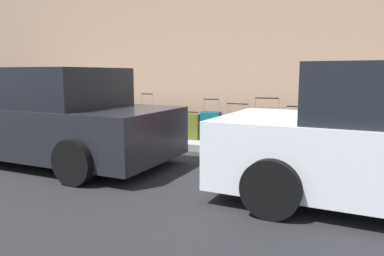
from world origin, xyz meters
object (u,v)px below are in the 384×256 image
Objects in this scene: suitcase_olive_5 at (190,126)px; bollard_post at (93,116)px; suitcase_teal_4 at (211,127)px; suitcase_maroon_0 at (328,135)px; suitcase_red_1 at (297,134)px; fire_hydrant at (119,116)px; suitcase_maroon_7 at (148,121)px; suitcase_black_2 at (266,128)px; suitcase_navy_6 at (168,122)px; parked_car_charcoal_1 at (52,118)px; suitcase_silver_3 at (237,129)px.

bollard_post is at bearing 3.92° from suitcase_olive_5.
suitcase_maroon_0 is at bearing -177.76° from suitcase_teal_4.
suitcase_red_1 is 4.02m from fire_hydrant.
suitcase_maroon_7 is 0.73m from fire_hydrant.
suitcase_maroon_0 is at bearing -176.03° from suitcase_black_2.
suitcase_teal_4 is 2.31m from fire_hydrant.
suitcase_olive_5 is at bearing 175.20° from suitcase_navy_6.
suitcase_red_1 reaches higher than suitcase_olive_5.
parked_car_charcoal_1 is at bearing 30.19° from suitcase_red_1.
suitcase_silver_3 is 0.53m from suitcase_teal_4.
suitcase_black_2 reaches higher than suitcase_teal_4.
suitcase_red_1 is (0.51, 0.09, -0.01)m from suitcase_maroon_0.
suitcase_maroon_0 is 4.53m from fire_hydrant.
parked_car_charcoal_1 is at bearing 34.77° from suitcase_black_2.
suitcase_teal_4 reaches higher than suitcase_navy_6.
suitcase_maroon_7 is (3.29, -0.13, 0.04)m from suitcase_red_1.
suitcase_maroon_7 is 2.37m from parked_car_charcoal_1.
suitcase_silver_3 is 1.05× the size of bollard_post.
fire_hydrant is at bearing -0.27° from suitcase_silver_3.
suitcase_navy_6 reaches higher than suitcase_olive_5.
suitcase_maroon_0 is 2.73m from suitcase_olive_5.
suitcase_silver_3 is 1.16× the size of suitcase_navy_6.
fire_hydrant is (4.02, -0.07, 0.12)m from suitcase_red_1.
suitcase_silver_3 is 3.42m from parked_car_charcoal_1.
parked_car_charcoal_1 is at bearing 56.02° from suitcase_olive_5.
suitcase_maroon_0 is 0.83× the size of suitcase_black_2.
bollard_post is at bearing 13.01° from fire_hydrant.
bollard_post is at bearing 8.70° from suitcase_maroon_7.
suitcase_maroon_7 is (2.71, -0.11, -0.04)m from suitcase_black_2.
suitcase_teal_4 reaches higher than suitcase_silver_3.
suitcase_silver_3 is at bearing 177.21° from suitcase_navy_6.
suitcase_black_2 is at bearing 179.13° from fire_hydrant.
suitcase_teal_4 is 1.49× the size of suitcase_olive_5.
suitcase_maroon_7 is 1.26× the size of fire_hydrant.
suitcase_black_2 is 0.99× the size of suitcase_maroon_7.
parked_car_charcoal_1 is at bearing 46.96° from suitcase_teal_4.
fire_hydrant is (4.53, 0.02, 0.11)m from suitcase_maroon_0.
suitcase_maroon_0 is 4.84m from parked_car_charcoal_1.
bollard_post reaches higher than fire_hydrant.
suitcase_silver_3 is 2.85m from fire_hydrant.
parked_car_charcoal_1 reaches higher than suitcase_black_2.
suitcase_maroon_0 is at bearing 179.45° from suitcase_maroon_7.
fire_hydrant is at bearing 0.57° from suitcase_olive_5.
fire_hydrant is 0.17× the size of parked_car_charcoal_1.
parked_car_charcoal_1 is (0.45, 2.31, 0.30)m from suitcase_maroon_7.
suitcase_silver_3 reaches higher than fire_hydrant.
suitcase_olive_5 is 1.80m from fire_hydrant.
suitcase_maroon_0 is at bearing -179.70° from fire_hydrant.
bollard_post is at bearing 1.37° from suitcase_black_2.
parked_car_charcoal_1 is (-0.92, 2.10, 0.23)m from bollard_post.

